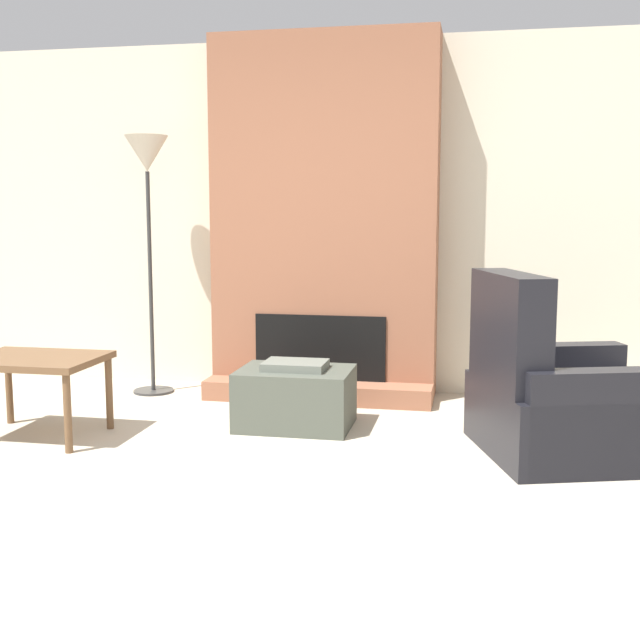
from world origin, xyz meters
The scene contains 7 objects.
ground_plane centered at (0.00, 0.00, 0.00)m, with size 24.00×24.00×0.00m, color #B2A893.
wall_back centered at (0.00, 2.85, 1.30)m, with size 6.80×0.06×2.60m, color beige.
fireplace centered at (0.00, 2.64, 1.25)m, with size 1.64×0.60×2.60m.
ottoman centered at (0.00, 1.68, 0.19)m, with size 0.70×0.52×0.42m.
armchair centered at (1.58, 1.41, 0.29)m, with size 1.24×1.20×1.02m.
side_table centered at (-1.47, 1.15, 0.43)m, with size 0.77×0.60×0.49m.
floor_lamp_left centered at (-1.27, 2.42, 1.61)m, with size 0.31×0.31×1.89m.
Camera 1 is at (1.11, -3.12, 1.35)m, focal length 45.00 mm.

